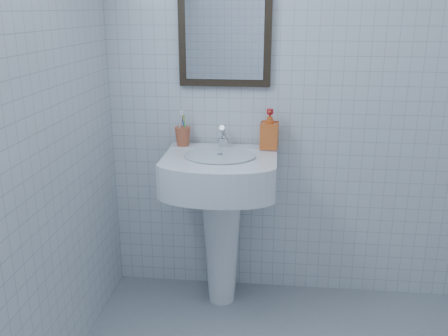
# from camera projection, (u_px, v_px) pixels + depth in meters

# --- Properties ---
(wall_back) EXTENTS (2.20, 0.02, 2.50)m
(wall_back) POSITION_uv_depth(u_px,v_px,m) (304.00, 85.00, 2.72)
(wall_back) COLOR silver
(wall_back) RESTS_ON ground
(washbasin) EXTENTS (0.60, 0.44, 0.92)m
(washbasin) POSITION_uv_depth(u_px,v_px,m) (221.00, 204.00, 2.76)
(washbasin) COLOR white
(washbasin) RESTS_ON ground
(faucet) EXTENTS (0.06, 0.12, 0.14)m
(faucet) POSITION_uv_depth(u_px,v_px,m) (223.00, 138.00, 2.75)
(faucet) COLOR silver
(faucet) RESTS_ON washbasin
(toothbrush_cup) EXTENTS (0.11, 0.11, 0.11)m
(toothbrush_cup) POSITION_uv_depth(u_px,v_px,m) (183.00, 136.00, 2.79)
(toothbrush_cup) COLOR #B45332
(toothbrush_cup) RESTS_ON washbasin
(soap_dispenser) EXTENTS (0.10, 0.11, 0.22)m
(soap_dispenser) POSITION_uv_depth(u_px,v_px,m) (270.00, 129.00, 2.72)
(soap_dispenser) COLOR red
(soap_dispenser) RESTS_ON washbasin
(wall_mirror) EXTENTS (0.50, 0.04, 0.62)m
(wall_mirror) POSITION_uv_depth(u_px,v_px,m) (225.00, 28.00, 2.65)
(wall_mirror) COLOR black
(wall_mirror) RESTS_ON wall_back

